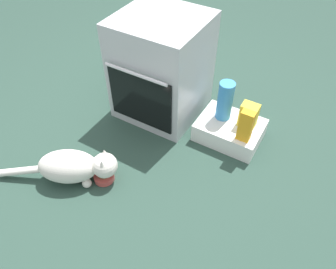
% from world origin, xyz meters
% --- Properties ---
extents(ground, '(8.00, 8.00, 0.00)m').
position_xyz_m(ground, '(0.00, 0.00, 0.00)').
color(ground, '#284238').
extents(oven, '(0.61, 0.64, 0.78)m').
position_xyz_m(oven, '(-0.03, 0.37, 0.39)').
color(oven, '#B7BABF').
rests_on(oven, ground).
extents(pantry_cabinet, '(0.46, 0.35, 0.15)m').
position_xyz_m(pantry_cabinet, '(0.58, 0.33, 0.07)').
color(pantry_cabinet, white).
rests_on(pantry_cabinet, ground).
extents(food_bowl, '(0.14, 0.14, 0.08)m').
position_xyz_m(food_bowl, '(0.02, -0.46, 0.03)').
color(food_bowl, '#C64C47').
rests_on(food_bowl, ground).
extents(cat, '(0.73, 0.46, 0.24)m').
position_xyz_m(cat, '(-0.14, -0.54, 0.13)').
color(cat, silver).
rests_on(cat, ground).
extents(water_bottle, '(0.11, 0.11, 0.30)m').
position_xyz_m(water_bottle, '(0.50, 0.36, 0.30)').
color(water_bottle, '#388CD1').
rests_on(water_bottle, pantry_cabinet).
extents(snack_bag, '(0.12, 0.09, 0.18)m').
position_xyz_m(snack_bag, '(0.68, 0.37, 0.24)').
color(snack_bag, yellow).
rests_on(snack_bag, pantry_cabinet).
extents(juice_carton, '(0.09, 0.06, 0.24)m').
position_xyz_m(juice_carton, '(0.71, 0.22, 0.27)').
color(juice_carton, orange).
rests_on(juice_carton, pantry_cabinet).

